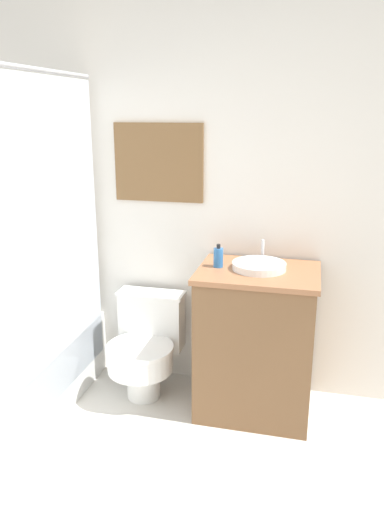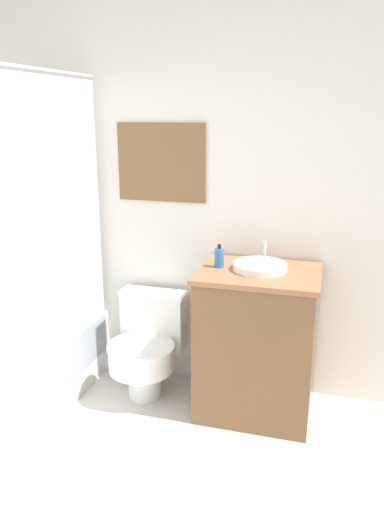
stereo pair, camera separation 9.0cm
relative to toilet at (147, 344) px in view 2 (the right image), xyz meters
name	(u,v)px [view 2 (the right image)]	position (x,y,z in m)	size (l,w,h in m)	color
wall_back	(157,195)	(-0.02, 0.29, 0.92)	(3.14, 0.07, 2.50)	white
shower_area	(8,373)	(-0.72, -0.46, -0.07)	(0.70, 1.44, 1.98)	white
toilet	(147,344)	(0.00, 0.00, 0.00)	(0.43, 0.54, 0.64)	white
vanity	(256,343)	(0.70, -0.02, 0.12)	(0.69, 0.54, 0.90)	brown
sink	(260,266)	(0.70, 0.00, 0.58)	(0.31, 0.34, 0.13)	white
soap_bottle	(219,258)	(0.47, -0.01, 0.62)	(0.06, 0.06, 0.14)	#2D6BB2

